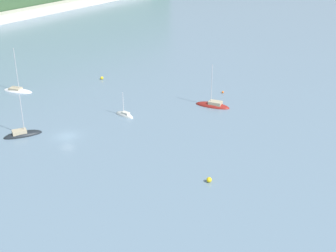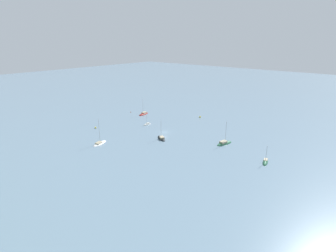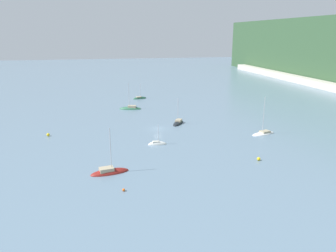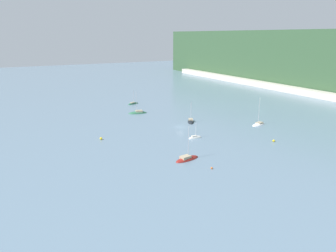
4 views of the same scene
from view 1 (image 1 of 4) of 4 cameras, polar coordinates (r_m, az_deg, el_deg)
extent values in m
plane|color=slate|center=(94.83, -12.25, -1.24)|extent=(600.00, 600.00, 0.00)
ellipsoid|color=white|center=(102.63, -5.33, 1.25)|extent=(1.80, 5.02, 1.84)
cube|color=beige|center=(102.09, -5.19, 1.58)|extent=(1.12, 1.84, 0.47)
cylinder|color=silver|center=(101.69, -5.50, 2.80)|extent=(0.14, 0.14, 4.85)
ellipsoid|color=silver|center=(122.68, -17.82, 4.06)|extent=(4.96, 8.42, 1.19)
cube|color=tan|center=(122.85, -18.10, 4.35)|extent=(2.71, 3.30, 0.56)
cylinder|color=#B2B2B7|center=(120.73, -18.01, 6.57)|extent=(0.14, 0.14, 10.70)
ellipsoid|color=maroon|center=(107.95, 5.44, 2.43)|extent=(4.18, 8.48, 1.70)
cube|color=tan|center=(107.44, 5.79, 2.81)|extent=(2.45, 3.22, 0.82)
cylinder|color=#B2B2B7|center=(106.29, 5.35, 5.04)|extent=(0.14, 0.14, 9.35)
ellipsoid|color=black|center=(97.48, -17.26, -1.09)|extent=(7.75, 5.96, 1.73)
cube|color=tan|center=(97.07, -17.67, -0.69)|extent=(3.22, 2.88, 0.78)
cylinder|color=#B2B2B7|center=(95.78, -17.36, 1.36)|extent=(0.14, 0.14, 7.97)
sphere|color=orange|center=(116.20, 6.69, 4.12)|extent=(0.53, 0.53, 0.53)
sphere|color=yellow|center=(126.68, -8.06, 5.82)|extent=(0.80, 0.80, 0.80)
sphere|color=yellow|center=(77.31, 5.03, -6.55)|extent=(0.88, 0.88, 0.88)
camera|label=2|loc=(155.26, -65.67, 11.68)|focal=28.00mm
camera|label=3|loc=(160.17, 18.43, 18.88)|focal=35.00mm
camera|label=4|loc=(162.80, 36.01, 18.05)|focal=35.00mm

